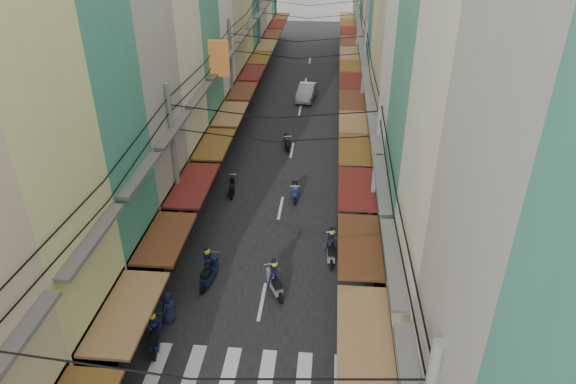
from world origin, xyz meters
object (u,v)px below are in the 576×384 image
Objects in this scene: market_umbrella at (431,340)px; traffic_sign at (399,338)px; white_car at (306,99)px; bicycle at (389,270)px.

traffic_sign reaches higher than market_umbrella.
white_car is at bearing 99.12° from traffic_sign.
bicycle is at bearing 86.62° from traffic_sign.
traffic_sign is (-0.40, -6.80, 2.32)m from bicycle.
market_umbrella reaches higher than bicycle.
bicycle is 0.54× the size of market_umbrella.
white_car is 24.86m from bicycle.
bicycle is (5.39, -24.26, 0.00)m from white_car.
bicycle is at bearing 95.38° from market_umbrella.
white_car is 1.75× the size of market_umbrella.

